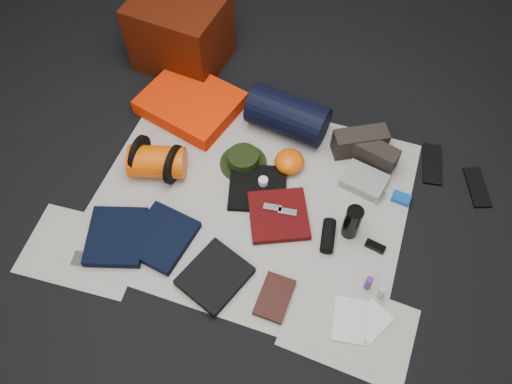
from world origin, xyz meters
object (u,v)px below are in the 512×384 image
(stuff_sack, at_px, (157,162))
(paperback_book, at_px, (275,297))
(sleeping_pad, at_px, (191,103))
(navy_duffel, at_px, (288,115))
(red_cabinet, at_px, (181,32))
(compact_camera, at_px, (373,193))
(water_bottle, at_px, (352,222))

(stuff_sack, distance_m, paperback_book, 0.96)
(sleeping_pad, height_order, paperback_book, sleeping_pad)
(stuff_sack, height_order, navy_duffel, navy_duffel)
(red_cabinet, distance_m, paperback_book, 1.71)
(stuff_sack, xyz_separation_m, paperback_book, (0.82, -0.49, -0.07))
(red_cabinet, distance_m, navy_duffel, 0.87)
(red_cabinet, bearing_deg, navy_duffel, -17.97)
(red_cabinet, xyz_separation_m, navy_duffel, (0.79, -0.34, -0.10))
(navy_duffel, xyz_separation_m, compact_camera, (0.57, -0.29, -0.09))
(navy_duffel, bearing_deg, compact_camera, -19.34)
(red_cabinet, distance_m, compact_camera, 1.51)
(navy_duffel, bearing_deg, sleeping_pad, -168.95)
(stuff_sack, height_order, water_bottle, water_bottle)
(compact_camera, distance_m, paperback_book, 0.79)
(sleeping_pad, xyz_separation_m, paperback_book, (0.83, -0.97, -0.03))
(compact_camera, bearing_deg, sleeping_pad, -163.11)
(navy_duffel, xyz_separation_m, water_bottle, (0.50, -0.55, -0.01))
(red_cabinet, height_order, stuff_sack, red_cabinet)
(water_bottle, bearing_deg, red_cabinet, 145.48)
(water_bottle, height_order, paperback_book, water_bottle)
(red_cabinet, xyz_separation_m, sleeping_pad, (0.21, -0.38, -0.16))
(red_cabinet, xyz_separation_m, water_bottle, (1.29, -0.89, -0.11))
(stuff_sack, distance_m, water_bottle, 1.07)
(sleeping_pad, distance_m, water_bottle, 1.20)
(red_cabinet, bearing_deg, compact_camera, -19.45)
(water_bottle, relative_size, paperback_book, 0.96)
(red_cabinet, height_order, paperback_book, red_cabinet)
(stuff_sack, bearing_deg, compact_camera, 11.28)
(water_bottle, xyz_separation_m, compact_camera, (0.07, 0.26, -0.08))
(compact_camera, xyz_separation_m, paperback_book, (-0.32, -0.72, -0.01))
(sleeping_pad, distance_m, navy_duffel, 0.59)
(red_cabinet, bearing_deg, paperback_book, -47.02)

